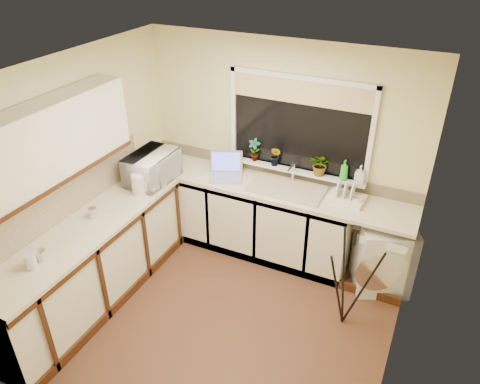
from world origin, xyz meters
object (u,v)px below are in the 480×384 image
(microwave, at_px, (152,167))
(laptop, at_px, (226,170))
(washing_machine, at_px, (383,255))
(soap_bottle_green, at_px, (344,170))
(soap_bottle_clear, at_px, (360,175))
(kettle, at_px, (139,184))
(plant_d, at_px, (321,165))
(tripod, at_px, (349,277))
(plant_a, at_px, (254,150))
(steel_jar, at_px, (93,213))
(cup_back, at_px, (357,201))
(plant_b, at_px, (275,156))
(dish_rack, at_px, (346,199))
(cup_left, at_px, (40,256))
(glass_jug, at_px, (31,261))

(microwave, bearing_deg, laptop, -56.33)
(washing_machine, distance_m, microwave, 2.69)
(washing_machine, height_order, microwave, microwave)
(soap_bottle_green, xyz_separation_m, soap_bottle_clear, (0.17, -0.01, -0.01))
(kettle, xyz_separation_m, plant_d, (1.71, 0.95, 0.17))
(tripod, distance_m, plant_a, 1.82)
(steel_jar, distance_m, cup_back, 2.68)
(washing_machine, xyz_separation_m, plant_b, (-1.35, 0.24, 0.78))
(dish_rack, xyz_separation_m, plant_a, (-1.14, 0.18, 0.26))
(laptop, distance_m, plant_d, 1.08)
(washing_machine, height_order, laptop, laptop)
(cup_back, distance_m, cup_left, 3.07)
(cup_back, bearing_deg, washing_machine, -6.90)
(washing_machine, bearing_deg, soap_bottle_green, 133.22)
(washing_machine, relative_size, dish_rack, 2.09)
(microwave, bearing_deg, plant_d, -68.83)
(tripod, relative_size, soap_bottle_clear, 5.49)
(dish_rack, distance_m, glass_jug, 3.08)
(cup_back, bearing_deg, plant_a, 170.50)
(steel_jar, xyz_separation_m, soap_bottle_clear, (2.27, 1.54, 0.20))
(dish_rack, bearing_deg, soap_bottle_green, 122.94)
(microwave, height_order, plant_d, plant_d)
(glass_jug, height_order, soap_bottle_green, soap_bottle_green)
(laptop, bearing_deg, microwave, -169.76)
(laptop, bearing_deg, soap_bottle_green, -13.83)
(steel_jar, relative_size, cup_left, 0.98)
(tripod, height_order, plant_d, plant_d)
(glass_jug, distance_m, soap_bottle_clear, 3.25)
(glass_jug, height_order, plant_a, plant_a)
(laptop, height_order, soap_bottle_green, soap_bottle_green)
(steel_jar, relative_size, cup_back, 0.95)
(steel_jar, xyz_separation_m, cup_back, (2.31, 1.36, -0.01))
(kettle, xyz_separation_m, soap_bottle_clear, (2.14, 0.95, 0.14))
(microwave, xyz_separation_m, plant_d, (1.74, 0.66, 0.11))
(kettle, xyz_separation_m, tripod, (2.33, -0.00, -0.44))
(kettle, relative_size, cup_left, 1.94)
(plant_d, relative_size, soap_bottle_green, 1.11)
(plant_b, bearing_deg, washing_machine, -9.97)
(plant_a, relative_size, plant_b, 1.15)
(kettle, bearing_deg, soap_bottle_green, 26.04)
(cup_left, bearing_deg, glass_jug, -86.16)
(washing_machine, bearing_deg, glass_jug, -164.14)
(laptop, xyz_separation_m, cup_left, (-0.76, -2.07, -0.02))
(microwave, distance_m, soap_bottle_clear, 2.27)
(steel_jar, bearing_deg, soap_bottle_clear, 34.19)
(cup_back, bearing_deg, plant_b, 168.93)
(dish_rack, relative_size, cup_left, 3.30)
(washing_machine, xyz_separation_m, tripod, (-0.21, -0.72, 0.18))
(washing_machine, relative_size, microwave, 1.28)
(soap_bottle_green, bearing_deg, washing_machine, -23.30)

